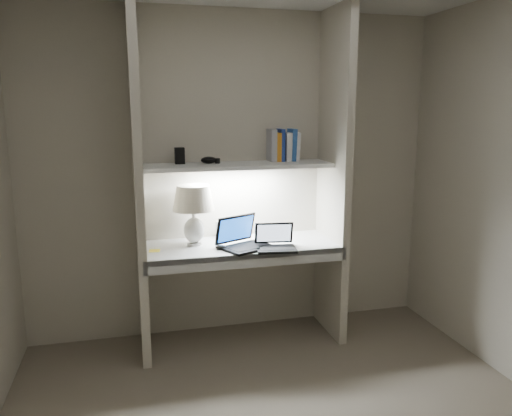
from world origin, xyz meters
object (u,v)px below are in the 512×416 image
object	(u,v)px
laptop_main	(243,240)
speaker	(223,230)
book_row	(283,146)
table_lamp	(193,205)
laptop_netbook	(275,243)

from	to	relation	value
laptop_main	speaker	size ratio (longest dim) A/B	3.22
laptop_main	book_row	distance (m)	0.82
table_lamp	laptop_main	world-z (taller)	table_lamp
laptop_netbook	table_lamp	bearing A→B (deg)	164.15
table_lamp	laptop_netbook	size ratio (longest dim) A/B	1.44
laptop_netbook	speaker	world-z (taller)	laptop_netbook
laptop_main	laptop_netbook	bearing A→B (deg)	-48.84
speaker	book_row	bearing A→B (deg)	-25.62
book_row	speaker	bearing A→B (deg)	179.05
table_lamp	laptop_main	distance (m)	0.45
laptop_main	book_row	bearing A→B (deg)	11.43
laptop_main	laptop_netbook	xyz separation A→B (m)	(0.22, -0.10, -0.01)
table_lamp	laptop_netbook	world-z (taller)	table_lamp
speaker	book_row	xyz separation A→B (m)	(0.48, -0.01, 0.65)
speaker	laptop_main	bearing A→B (deg)	-97.89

